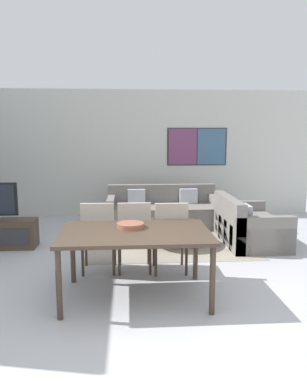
{
  "coord_description": "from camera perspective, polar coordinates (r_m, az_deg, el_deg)",
  "views": [
    {
      "loc": [
        -0.28,
        -3.27,
        1.84
      ],
      "look_at": [
        0.11,
        2.41,
        0.95
      ],
      "focal_mm": 35.0,
      "sensor_mm": 36.0,
      "label": 1
    }
  ],
  "objects": [
    {
      "name": "ground_plane",
      "position": [
        3.76,
        0.88,
        -20.37
      ],
      "size": [
        24.0,
        24.0,
        0.0
      ],
      "primitive_type": "plane",
      "color": "#B2B2B7"
    },
    {
      "name": "wall_back",
      "position": [
        8.44,
        -1.8,
        5.91
      ],
      "size": [
        7.81,
        0.09,
        2.8
      ],
      "color": "silver",
      "rests_on": "ground_plane"
    },
    {
      "name": "dining_chair_centre",
      "position": [
        4.98,
        -2.94,
        -6.4
      ],
      "size": [
        0.46,
        0.46,
        0.97
      ],
      "color": "#B2A899",
      "rests_on": "ground_plane"
    },
    {
      "name": "area_rug",
      "position": [
        6.36,
        2.61,
        -7.89
      ],
      "size": [
        2.72,
        1.87,
        0.01
      ],
      "color": "gray",
      "rests_on": "ground_plane"
    },
    {
      "name": "coffee_table",
      "position": [
        6.29,
        2.63,
        -5.53
      ],
      "size": [
        1.06,
        1.06,
        0.36
      ],
      "color": "#423326",
      "rests_on": "ground_plane"
    },
    {
      "name": "dining_table",
      "position": [
        4.19,
        -2.76,
        -6.89
      ],
      "size": [
        1.66,
        1.07,
        0.77
      ],
      "color": "#423326",
      "rests_on": "ground_plane"
    },
    {
      "name": "dining_chair_right",
      "position": [
        4.96,
        2.59,
        -6.48
      ],
      "size": [
        0.46,
        0.46,
        0.97
      ],
      "color": "#B2A899",
      "rests_on": "ground_plane"
    },
    {
      "name": "fruit_bowl",
      "position": [
        4.32,
        -3.52,
        -5.03
      ],
      "size": [
        0.31,
        0.31,
        0.06
      ],
      "color": "#995642",
      "rests_on": "dining_table"
    },
    {
      "name": "sofa_main",
      "position": [
        7.6,
        1.47,
        -3.07
      ],
      "size": [
        2.23,
        0.94,
        0.79
      ],
      "color": "slate",
      "rests_on": "ground_plane"
    },
    {
      "name": "dining_chair_left",
      "position": [
        5.0,
        -8.4,
        -6.43
      ],
      "size": [
        0.46,
        0.46,
        0.97
      ],
      "color": "#B2A899",
      "rests_on": "ground_plane"
    },
    {
      "name": "sofa_side",
      "position": [
        6.56,
        13.94,
        -5.25
      ],
      "size": [
        0.94,
        1.46,
        0.79
      ],
      "rotation": [
        0.0,
        0.0,
        1.57
      ],
      "color": "slate",
      "rests_on": "ground_plane"
    }
  ]
}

